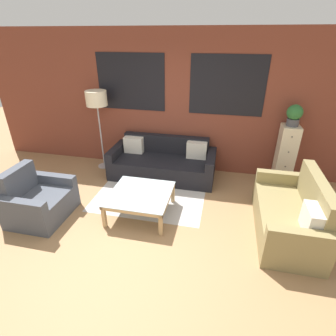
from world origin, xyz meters
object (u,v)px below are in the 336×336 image
(couch_dark, at_px, (163,163))
(coffee_table, at_px, (140,196))
(floor_lamp, at_px, (97,101))
(armchair_corner, at_px, (39,201))
(settee_vintage, at_px, (291,216))
(drawer_cabinet, at_px, (285,155))
(potted_plant, at_px, (294,115))

(couch_dark, height_order, coffee_table, couch_dark)
(couch_dark, xyz_separation_m, floor_lamp, (-1.39, 0.13, 1.18))
(armchair_corner, relative_size, coffee_table, 0.96)
(couch_dark, xyz_separation_m, settee_vintage, (2.24, -1.34, 0.03))
(couch_dark, relative_size, drawer_cabinet, 1.80)
(couch_dark, bearing_deg, floor_lamp, 174.78)
(coffee_table, relative_size, potted_plant, 2.50)
(potted_plant, bearing_deg, floor_lamp, -178.47)
(drawer_cabinet, bearing_deg, coffee_table, -146.62)
(drawer_cabinet, distance_m, potted_plant, 0.80)
(couch_dark, relative_size, coffee_table, 2.19)
(armchair_corner, bearing_deg, couch_dark, 47.70)
(coffee_table, xyz_separation_m, floor_lamp, (-1.34, 1.49, 1.12))
(coffee_table, height_order, drawer_cabinet, drawer_cabinet)
(settee_vintage, distance_m, armchair_corner, 3.88)
(couch_dark, bearing_deg, coffee_table, -91.90)
(settee_vintage, bearing_deg, armchair_corner, -173.57)
(settee_vintage, distance_m, drawer_cabinet, 1.60)
(coffee_table, distance_m, floor_lamp, 2.30)
(coffee_table, xyz_separation_m, potted_plant, (2.41, 1.59, 1.05))
(settee_vintage, xyz_separation_m, armchair_corner, (-3.85, -0.43, -0.03))
(settee_vintage, bearing_deg, couch_dark, 149.01)
(armchair_corner, bearing_deg, coffee_table, 14.88)
(couch_dark, bearing_deg, drawer_cabinet, 5.49)
(couch_dark, bearing_deg, potted_plant, 5.49)
(floor_lamp, relative_size, potted_plant, 4.32)
(settee_vintage, xyz_separation_m, floor_lamp, (-3.62, 1.47, 1.15))
(couch_dark, distance_m, coffee_table, 1.36)
(floor_lamp, height_order, drawer_cabinet, floor_lamp)
(drawer_cabinet, bearing_deg, potted_plant, 90.00)
(drawer_cabinet, bearing_deg, settee_vintage, -94.64)
(settee_vintage, bearing_deg, floor_lamp, 157.93)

